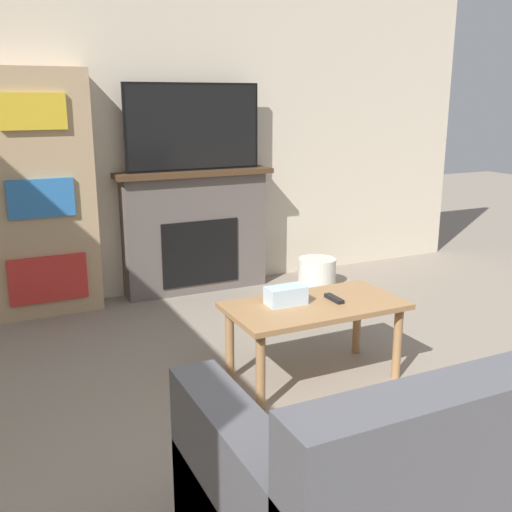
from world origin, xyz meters
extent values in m
cube|color=beige|center=(0.00, 4.00, 1.35)|extent=(6.03, 0.06, 2.70)
cube|color=#605651|center=(0.30, 3.86, 0.48)|extent=(1.18, 0.22, 0.96)
cube|color=black|center=(0.30, 3.74, 0.34)|extent=(0.65, 0.01, 0.53)
cube|color=#4C331E|center=(0.30, 3.84, 0.98)|extent=(1.28, 0.28, 0.04)
cube|color=black|center=(0.30, 3.84, 1.34)|extent=(1.10, 0.03, 0.67)
cube|color=black|center=(0.30, 3.82, 1.34)|extent=(1.06, 0.01, 0.64)
cube|color=#4C4C51|center=(0.21, 0.65, 0.22)|extent=(2.02, 0.89, 0.43)
cube|color=silver|center=(-0.24, 0.56, 0.57)|extent=(0.36, 0.14, 0.28)
cube|color=#A87A4C|center=(0.33, 2.02, 0.44)|extent=(0.98, 0.51, 0.03)
cylinder|color=#A87A4C|center=(-0.10, 1.82, 0.21)|extent=(0.05, 0.05, 0.43)
cylinder|color=#A87A4C|center=(0.77, 1.82, 0.21)|extent=(0.05, 0.05, 0.43)
cylinder|color=#A87A4C|center=(-0.10, 2.22, 0.21)|extent=(0.05, 0.05, 0.43)
cylinder|color=#A87A4C|center=(0.77, 2.22, 0.21)|extent=(0.05, 0.05, 0.43)
cube|color=silver|center=(0.18, 2.08, 0.51)|extent=(0.22, 0.12, 0.10)
cube|color=black|center=(0.46, 2.01, 0.47)|extent=(0.04, 0.15, 0.02)
cube|color=tan|center=(-0.88, 3.84, 0.88)|extent=(0.77, 0.26, 1.77)
cube|color=red|center=(-0.88, 3.69, 0.29)|extent=(0.54, 0.03, 0.34)
cube|color=#2D70B7|center=(-0.88, 3.69, 0.88)|extent=(0.45, 0.03, 0.27)
cube|color=gold|center=(-0.88, 3.69, 1.47)|extent=(0.43, 0.03, 0.25)
cylinder|color=silver|center=(1.26, 3.51, 0.12)|extent=(0.32, 0.32, 0.24)
camera|label=1|loc=(-1.32, -0.67, 1.56)|focal=42.00mm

